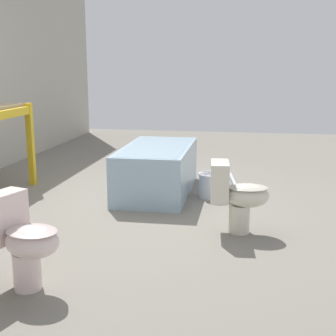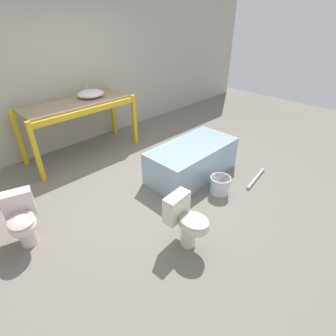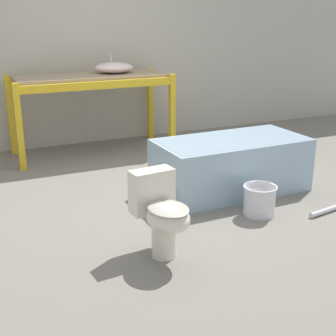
{
  "view_description": "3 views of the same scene",
  "coord_description": "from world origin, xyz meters",
  "px_view_note": "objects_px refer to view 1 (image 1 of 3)",
  "views": [
    {
      "loc": [
        -4.33,
        -1.39,
        1.42
      ],
      "look_at": [
        -0.26,
        -0.67,
        0.52
      ],
      "focal_mm": 50.0,
      "sensor_mm": 36.0,
      "label": 1
    },
    {
      "loc": [
        -2.11,
        -2.69,
        2.36
      ],
      "look_at": [
        -0.1,
        -0.68,
        0.63
      ],
      "focal_mm": 28.0,
      "sensor_mm": 36.0,
      "label": 2
    },
    {
      "loc": [
        -1.69,
        -4.14,
        1.71
      ],
      "look_at": [
        -0.11,
        -0.75,
        0.47
      ],
      "focal_mm": 50.0,
      "sensor_mm": 36.0,
      "label": 3
    }
  ],
  "objects_px": {
    "toilet_near": "(237,194)",
    "bucket_white": "(212,185)",
    "toilet_far": "(21,238)",
    "bathtub_main": "(157,166)"
  },
  "relations": [
    {
      "from": "toilet_near",
      "to": "toilet_far",
      "type": "distance_m",
      "value": 1.85
    },
    {
      "from": "toilet_near",
      "to": "bucket_white",
      "type": "relative_size",
      "value": 2.09
    },
    {
      "from": "bathtub_main",
      "to": "toilet_far",
      "type": "height_order",
      "value": "toilet_far"
    },
    {
      "from": "toilet_far",
      "to": "bucket_white",
      "type": "xyz_separation_m",
      "value": [
        2.39,
        -1.02,
        -0.2
      ]
    },
    {
      "from": "bathtub_main",
      "to": "toilet_near",
      "type": "relative_size",
      "value": 2.42
    },
    {
      "from": "toilet_near",
      "to": "bucket_white",
      "type": "height_order",
      "value": "toilet_near"
    },
    {
      "from": "toilet_near",
      "to": "toilet_far",
      "type": "height_order",
      "value": "same"
    },
    {
      "from": "bathtub_main",
      "to": "toilet_near",
      "type": "xyz_separation_m",
      "value": [
        -1.18,
        -0.93,
        0.04
      ]
    },
    {
      "from": "toilet_near",
      "to": "bucket_white",
      "type": "bearing_deg",
      "value": 10.53
    },
    {
      "from": "toilet_near",
      "to": "toilet_far",
      "type": "relative_size",
      "value": 1.0
    }
  ]
}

